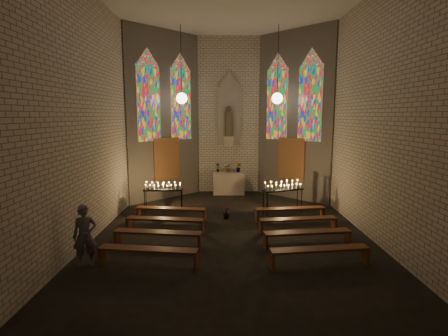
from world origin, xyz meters
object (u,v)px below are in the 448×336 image
at_px(aisle_flower_pot, 226,213).
at_px(visitor, 85,236).
at_px(altar, 229,183).
at_px(votive_stand_right, 283,188).
at_px(votive_stand_left, 163,188).

xyz_separation_m(aisle_flower_pot, visitor, (-3.35, -3.80, 0.53)).
distance_m(altar, aisle_flower_pot, 3.83).
height_order(altar, votive_stand_right, votive_stand_right).
bearing_deg(visitor, votive_stand_left, 57.30).
bearing_deg(votive_stand_left, votive_stand_right, -4.36).
height_order(aisle_flower_pot, votive_stand_left, votive_stand_left).
height_order(altar, votive_stand_left, votive_stand_left).
bearing_deg(altar, aisle_flower_pot, -92.25).
relative_size(votive_stand_right, visitor, 1.05).
xyz_separation_m(aisle_flower_pot, votive_stand_left, (-2.31, 0.91, 0.70)).
height_order(votive_stand_left, visitor, visitor).
distance_m(aisle_flower_pot, visitor, 5.09).
xyz_separation_m(aisle_flower_pot, votive_stand_right, (2.05, 0.64, 0.76)).
bearing_deg(altar, votive_stand_left, -130.24).
relative_size(aisle_flower_pot, visitor, 0.28).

